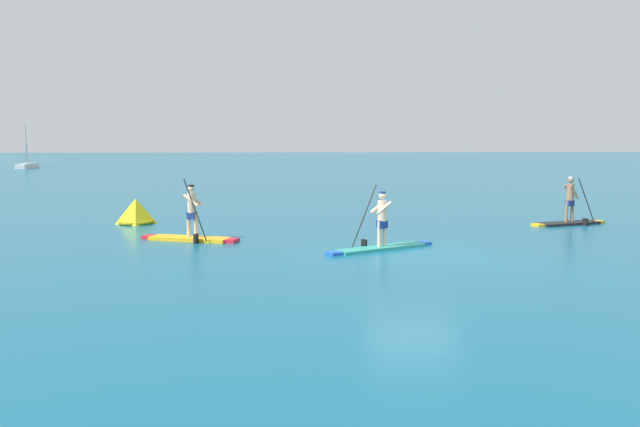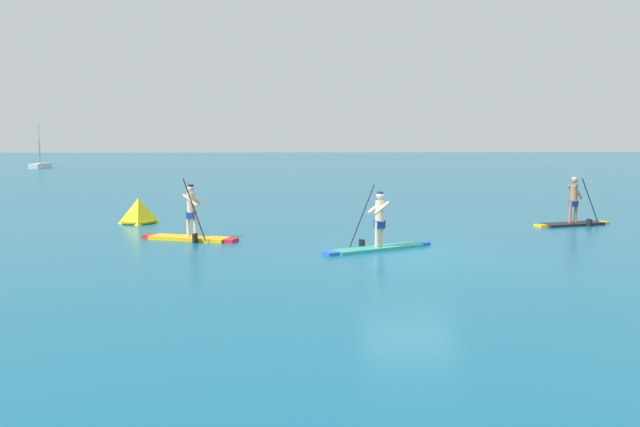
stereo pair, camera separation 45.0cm
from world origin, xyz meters
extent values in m
plane|color=#145B7A|center=(0.00, 0.00, 0.00)|extent=(440.00, 440.00, 0.00)
cube|color=yellow|center=(-6.29, 3.21, 0.05)|extent=(2.61, 1.60, 0.11)
cube|color=red|center=(-4.96, 2.67, 0.05)|extent=(0.48, 0.57, 0.11)
cube|color=red|center=(-7.61, 3.75, 0.05)|extent=(0.45, 0.50, 0.11)
cylinder|color=beige|center=(-6.09, 3.12, 0.49)|extent=(0.11, 0.11, 0.77)
cylinder|color=beige|center=(-6.31, 3.22, 0.49)|extent=(0.11, 0.11, 0.77)
cube|color=navy|center=(-6.20, 3.17, 0.79)|extent=(0.32, 0.30, 0.22)
cylinder|color=beige|center=(-6.20, 3.17, 1.18)|extent=(0.26, 0.26, 0.61)
sphere|color=beige|center=(-6.20, 3.17, 1.63)|extent=(0.21, 0.21, 0.21)
cylinder|color=black|center=(-6.20, 3.17, 1.72)|extent=(0.18, 0.18, 0.06)
cylinder|color=beige|center=(-6.10, 3.29, 1.28)|extent=(0.52, 0.30, 0.41)
cylinder|color=beige|center=(-6.21, 3.01, 1.28)|extent=(0.52, 0.30, 0.41)
cylinder|color=black|center=(-6.04, 2.63, 1.01)|extent=(0.69, 0.31, 1.89)
cube|color=black|center=(-6.04, 2.63, 0.13)|extent=(0.15, 0.22, 0.32)
cube|color=teal|center=(-0.69, 0.90, 0.04)|extent=(2.81, 1.68, 0.09)
cube|color=blue|center=(-2.14, 0.24, 0.04)|extent=(0.48, 0.50, 0.09)
cube|color=blue|center=(0.77, 1.57, 0.04)|extent=(0.46, 0.45, 0.09)
cylinder|color=beige|center=(-0.76, 0.87, 0.45)|extent=(0.11, 0.11, 0.73)
cylinder|color=beige|center=(-0.59, 0.95, 0.45)|extent=(0.11, 0.11, 0.73)
cube|color=navy|center=(-0.67, 0.91, 0.73)|extent=(0.33, 0.31, 0.22)
cylinder|color=beige|center=(-0.67, 0.91, 1.11)|extent=(0.26, 0.26, 0.59)
sphere|color=beige|center=(-0.67, 0.91, 1.54)|extent=(0.21, 0.21, 0.21)
cylinder|color=navy|center=(-0.67, 0.91, 1.64)|extent=(0.18, 0.18, 0.06)
cylinder|color=beige|center=(-0.65, 0.75, 1.21)|extent=(0.52, 0.33, 0.39)
cylinder|color=beige|center=(-0.78, 1.03, 1.21)|extent=(0.52, 0.33, 0.39)
cylinder|color=black|center=(-1.15, 1.11, 0.96)|extent=(0.79, 0.39, 1.77)
cube|color=black|center=(-1.15, 1.11, 0.11)|extent=(0.16, 0.22, 0.32)
cube|color=black|center=(7.47, 5.24, 0.05)|extent=(2.59, 1.26, 0.09)
cube|color=yellow|center=(8.84, 5.57, 0.05)|extent=(0.42, 0.55, 0.09)
cube|color=yellow|center=(6.11, 4.91, 0.05)|extent=(0.40, 0.48, 0.09)
cylinder|color=#997051|center=(7.63, 5.27, 0.50)|extent=(0.11, 0.11, 0.81)
cylinder|color=#997051|center=(7.37, 5.21, 0.50)|extent=(0.11, 0.11, 0.81)
cube|color=navy|center=(7.50, 5.24, 0.81)|extent=(0.30, 0.27, 0.22)
cylinder|color=#997051|center=(7.50, 5.24, 1.22)|extent=(0.26, 0.26, 0.63)
sphere|color=#997051|center=(7.50, 5.24, 1.67)|extent=(0.21, 0.21, 0.21)
cylinder|color=white|center=(7.50, 5.24, 1.76)|extent=(0.18, 0.18, 0.06)
cylinder|color=#997051|center=(7.51, 5.40, 1.24)|extent=(0.41, 0.17, 0.53)
cylinder|color=#997051|center=(7.59, 5.11, 1.24)|extent=(0.41, 0.17, 0.53)
cylinder|color=black|center=(7.95, 4.89, 0.94)|extent=(0.86, 0.24, 1.69)
cube|color=black|center=(7.95, 4.89, 0.11)|extent=(0.12, 0.21, 0.32)
pyramid|color=yellow|center=(-8.69, 7.48, 0.48)|extent=(1.23, 1.23, 0.96)
torus|color=olive|center=(-8.69, 7.48, 0.06)|extent=(1.33, 1.33, 0.12)
cube|color=white|center=(-32.38, 63.61, 0.31)|extent=(1.27, 4.90, 0.62)
cylinder|color=#B2B2B7|center=(-32.38, 63.61, 3.16)|extent=(0.12, 0.12, 5.09)
pyramid|color=white|center=(-32.38, 63.61, 2.76)|extent=(0.57, 2.16, 4.08)
camera|label=1|loc=(-4.44, -15.33, 2.98)|focal=32.99mm
camera|label=2|loc=(-3.99, -15.38, 2.98)|focal=32.99mm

